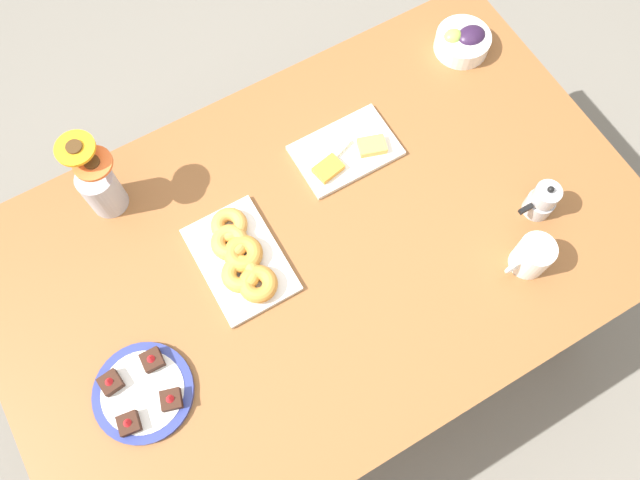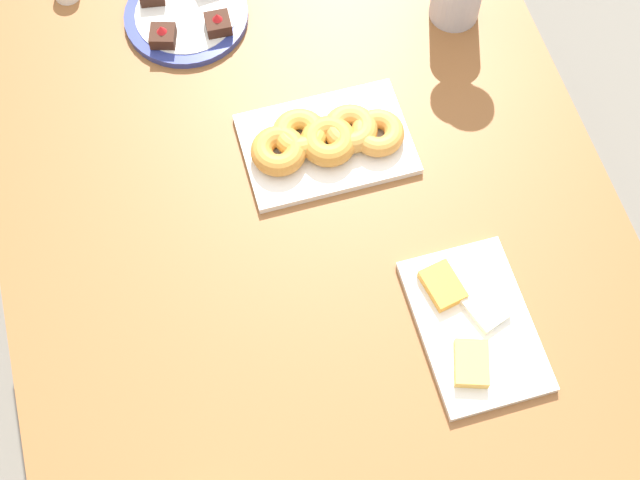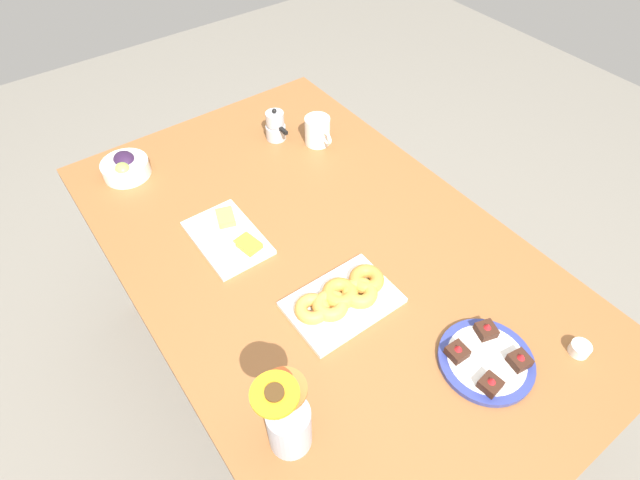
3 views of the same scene
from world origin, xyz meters
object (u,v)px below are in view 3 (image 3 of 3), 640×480
croissant_platter (343,298)px  flower_vase (288,423)px  cheese_platter (229,237)px  grape_bowl (125,167)px  coffee_mug (318,131)px  dessert_plate (486,360)px  moka_pot (276,126)px  dining_table (320,268)px  jam_cup_honey (580,348)px

croissant_platter → flower_vase: flower_vase is taller
cheese_platter → flower_vase: bearing=-16.8°
grape_bowl → coffee_mug: bearing=69.2°
dessert_plate → moka_pot: size_ratio=1.89×
dessert_plate → grape_bowl: bearing=-159.8°
croissant_platter → dessert_plate: 0.37m
coffee_mug → croissant_platter: (0.59, -0.35, -0.03)m
grape_bowl → croissant_platter: grape_bowl is taller
dining_table → croissant_platter: (0.18, -0.06, 0.11)m
coffee_mug → cheese_platter: size_ratio=0.47×
jam_cup_honey → dessert_plate: size_ratio=0.21×
moka_pot → coffee_mug: bearing=43.6°
cheese_platter → flower_vase: size_ratio=1.06×
dessert_plate → cheese_platter: bearing=-157.1°
jam_cup_honey → dessert_plate: (-0.11, -0.20, -0.00)m
dessert_plate → moka_pot: (-1.03, 0.08, 0.04)m
flower_vase → moka_pot: 1.06m
grape_bowl → moka_pot: size_ratio=1.26×
croissant_platter → moka_pot: moka_pot is taller
flower_vase → jam_cup_honey: bearing=70.9°
croissant_platter → dessert_plate: bearing=27.0°
dessert_plate → moka_pot: bearing=175.8°
dessert_plate → flower_vase: 0.49m
moka_pot → flower_vase: bearing=-31.1°
grape_bowl → croissant_platter: size_ratio=0.53×
jam_cup_honey → moka_pot: (-1.14, -0.12, 0.03)m
dining_table → croissant_platter: croissant_platter is taller
coffee_mug → croissant_platter: bearing=-30.5°
dining_table → dessert_plate: bearing=11.8°
dining_table → flower_vase: (0.39, -0.37, 0.17)m
dessert_plate → flower_vase: (-0.12, -0.47, 0.07)m
coffee_mug → dessert_plate: (0.92, -0.18, -0.04)m
cheese_platter → flower_vase: 0.61m
cheese_platter → jam_cup_honey: bearing=31.4°
coffee_mug → moka_pot: moka_pot is taller
coffee_mug → cheese_platter: 0.53m
croissant_platter → dining_table: bearing=161.5°
croissant_platter → flower_vase: bearing=-55.3°
jam_cup_honey → flower_vase: flower_vase is taller
coffee_mug → jam_cup_honey: (1.04, 0.02, -0.04)m
dining_table → moka_pot: (-0.52, 0.18, 0.13)m
grape_bowl → dessert_plate: (1.15, 0.42, -0.02)m
coffee_mug → dessert_plate: coffee_mug is taller
cheese_platter → grape_bowl: bearing=-164.3°
dining_table → coffee_mug: coffee_mug is taller
coffee_mug → moka_pot: bearing=-136.4°
flower_vase → grape_bowl: bearing=177.3°
grape_bowl → jam_cup_honey: 1.41m
jam_cup_honey → flower_vase: bearing=-109.1°
grape_bowl → jam_cup_honey: grape_bowl is taller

